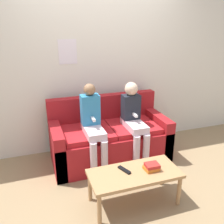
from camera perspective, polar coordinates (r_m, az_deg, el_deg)
name	(u,v)px	position (r m, az deg, el deg)	size (l,w,h in m)	color
ground_plane	(121,176)	(3.36, 2.13, -14.49)	(10.00, 10.00, 0.00)	#937A56
wall_back	(98,64)	(3.75, -3.13, 10.87)	(8.00, 0.06, 2.60)	silver
couch	(109,139)	(3.62, -0.69, -6.15)	(1.63, 0.79, 0.88)	maroon
coffee_table	(134,176)	(2.77, 5.15, -14.36)	(0.98, 0.46, 0.39)	#AD7F51
person_left	(93,124)	(3.24, -4.38, -2.86)	(0.24, 0.55, 1.16)	silver
person_right	(134,119)	(3.41, 5.05, -1.58)	(0.24, 0.55, 1.13)	silver
tv_remote	(124,170)	(2.76, 2.83, -13.08)	(0.10, 0.17, 0.02)	black
book_stack	(152,167)	(2.79, 9.05, -12.28)	(0.16, 0.14, 0.07)	orange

